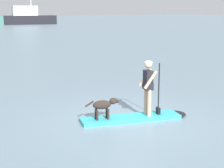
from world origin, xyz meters
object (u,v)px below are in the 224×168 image
person_paddler (148,84)px  paddleboard (138,117)px  dog (104,105)px  moored_boat_far_starboard (28,17)px

person_paddler → paddleboard: bearing=162.5°
paddleboard → dog: bearing=162.5°
paddleboard → moored_boat_far_starboard: size_ratio=0.26×
person_paddler → moored_boat_far_starboard: 72.91m
person_paddler → moored_boat_far_starboard: size_ratio=0.13×
paddleboard → person_paddler: bearing=-17.5°
person_paddler → dog: size_ratio=1.68×
dog → moored_boat_far_starboard: bearing=71.4°
paddleboard → dog: (-1.01, 0.32, 0.45)m
paddleboard → moored_boat_far_starboard: 72.92m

